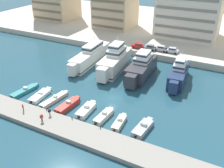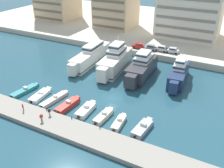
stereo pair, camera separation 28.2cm
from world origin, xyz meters
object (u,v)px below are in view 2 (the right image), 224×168
Objects in this scene: yacht_ivory_left at (115,61)px; car_silver_center_left at (172,50)px; motorboat_white_left at (40,95)px; car_red_far_left at (139,45)px; car_silver_mid_left at (161,48)px; pedestrian_far_side at (23,107)px; pedestrian_near_edge at (49,111)px; motorboat_red_center_left at (68,105)px; yacht_charcoal_mid_left at (141,68)px; motorboat_cream_mid_left at (54,99)px; pedestrian_mid_deck at (41,117)px; yacht_ivory_far_left at (91,56)px; car_grey_left at (150,47)px; motorboat_teal_far_left at (25,91)px; motorboat_cream_mid_right at (119,122)px; motorboat_grey_right at (143,128)px; yacht_navy_center_left at (179,74)px; motorboat_cream_center_right at (103,116)px; motorboat_white_center at (86,110)px.

yacht_ivory_left is 4.48× the size of car_silver_center_left.
car_red_far_left reaches higher than motorboat_white_left.
car_red_far_left is 1.01× the size of car_silver_center_left.
pedestrian_far_side is at bearing -109.03° from car_silver_mid_left.
car_silver_center_left is at bearing 73.09° from pedestrian_near_edge.
pedestrian_far_side reaches higher than motorboat_red_center_left.
motorboat_red_center_left is 1.80× the size of car_silver_mid_left.
yacht_charcoal_mid_left reaches higher than motorboat_cream_mid_left.
pedestrian_mid_deck and pedestrian_far_side have the same top height.
yacht_ivory_far_left is at bearing 90.60° from motorboat_white_left.
car_grey_left reaches higher than pedestrian_mid_deck.
motorboat_teal_far_left is (-21.60, -21.23, -2.06)m from yacht_charcoal_mid_left.
motorboat_cream_mid_right is 0.87× the size of motorboat_grey_right.
car_grey_left is at bearing 44.51° from yacht_ivory_far_left.
yacht_ivory_far_left reaches higher than car_silver_center_left.
car_grey_left is at bearing 74.79° from pedestrian_far_side.
yacht_ivory_far_left is 2.75× the size of motorboat_teal_far_left.
car_red_far_left reaches higher than pedestrian_mid_deck.
motorboat_grey_right is at bearing -67.44° from yacht_charcoal_mid_left.
yacht_navy_center_left is 23.08m from motorboat_grey_right.
car_grey_left is (13.92, 13.68, 0.62)m from yacht_ivory_far_left.
pedestrian_far_side reaches higher than motorboat_cream_mid_right.
motorboat_cream_center_right is at bearing -84.51° from car_grey_left.
yacht_ivory_far_left is at bearing 179.47° from yacht_navy_center_left.
car_red_far_left reaches higher than motorboat_grey_right.
motorboat_white_center is at bearing 46.25° from pedestrian_near_edge.
motorboat_white_center is (-13.61, -22.83, -1.71)m from yacht_navy_center_left.
motorboat_white_left is 1.78× the size of car_silver_mid_left.
motorboat_cream_mid_left is 4.37m from motorboat_red_center_left.
motorboat_white_left is 4.53× the size of pedestrian_near_edge.
yacht_ivory_left is 23.75m from motorboat_cream_center_right.
car_red_far_left is at bearing -177.35° from car_grey_left.
car_silver_mid_left is at bearing 88.74° from yacht_charcoal_mid_left.
motorboat_teal_far_left is 1.22× the size of motorboat_white_center.
pedestrian_far_side is at bearing -164.55° from motorboat_grey_right.
yacht_ivory_far_left reaches higher than motorboat_cream_mid_right.
motorboat_teal_far_left is 9.77m from pedestrian_far_side.
motorboat_white_left is at bearing -89.40° from yacht_ivory_far_left.
motorboat_grey_right is at bearing -1.01° from motorboat_white_left.
motorboat_red_center_left is at bearing -92.21° from car_red_far_left.
motorboat_cream_mid_right is (3.73, -0.44, -0.02)m from motorboat_cream_center_right.
yacht_ivory_left is 4.42× the size of car_red_far_left.
yacht_ivory_far_left is at bearing 105.50° from pedestrian_near_edge.
yacht_navy_center_left is 2.33× the size of motorboat_grey_right.
yacht_navy_center_left is 38.71m from motorboat_teal_far_left.
pedestrian_mid_deck is 5.87m from pedestrian_far_side.
motorboat_teal_far_left is 39.31m from car_red_far_left.
motorboat_white_center is 36.79m from car_red_far_left.
motorboat_cream_center_right is at bearing -88.68° from yacht_charcoal_mid_left.
car_silver_mid_left is at bearing 65.29° from motorboat_white_left.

